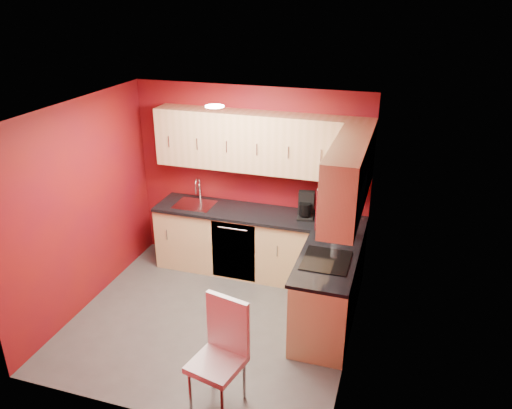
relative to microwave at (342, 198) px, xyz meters
The scene contains 21 objects.
floor 2.18m from the microwave, behind, with size 3.20×3.20×0.00m, color #464441.
ceiling 1.64m from the microwave, behind, with size 3.20×3.20×0.00m, color white.
wall_back 1.95m from the microwave, 136.99° to the left, with size 3.20×3.20×0.00m, color maroon.
wall_front 2.24m from the microwave, 129.35° to the right, with size 3.20×3.20×0.00m, color maroon.
wall_left 3.03m from the microwave, behind, with size 3.00×3.00×0.00m, color maroon.
wall_right 0.50m from the microwave, 44.09° to the right, with size 3.00×3.00×0.00m, color maroon.
base_cabinets_back 1.98m from the microwave, 140.04° to the left, with size 2.80×0.60×0.87m, color tan.
base_cabinets_right 1.23m from the microwave, 151.81° to the left, with size 0.60×1.30×0.87m, color tan.
countertop_back 1.73m from the microwave, 140.47° to the left, with size 2.80×0.63×0.04m, color black.
countertop_right 0.78m from the microwave, 162.04° to the left, with size 0.63×1.27×0.04m, color black.
upper_cabinets_back 1.65m from the microwave, 136.69° to the left, with size 2.80×0.35×0.75m, color tan.
upper_cabinets_right 0.33m from the microwave, 82.65° to the left, with size 0.35×1.55×0.75m.
microwave is the anchor object (origin of this frame).
cooktop 0.75m from the microwave, behind, with size 0.50×0.55×0.01m, color black.
sink 2.43m from the microwave, 154.40° to the left, with size 0.52×0.42×0.35m.
dishwasher_front 2.02m from the microwave, 153.81° to the left, with size 0.60×0.02×0.82m, color black.
downlight 1.62m from the microwave, behind, with size 0.20×0.20×0.01m, color white.
coffee_maker 1.30m from the microwave, 119.05° to the left, with size 0.20×0.27×0.33m, color black, non-canonical shape.
napkin_holder 1.37m from the microwave, 118.99° to the left, with size 0.14×0.14×0.15m, color black, non-canonical shape.
paper_towel 0.85m from the microwave, 99.20° to the left, with size 0.16×0.16×0.28m, color white, non-canonical shape.
dining_chair 1.98m from the microwave, 121.18° to the right, with size 0.44×0.46×1.08m, color silver, non-canonical shape.
Camera 1 is at (1.96, -4.51, 3.61)m, focal length 35.00 mm.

